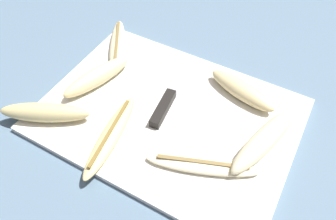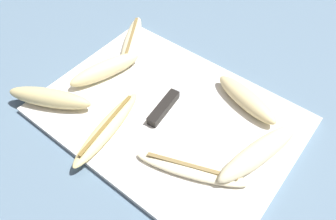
{
  "view_description": "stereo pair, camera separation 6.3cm",
  "coord_description": "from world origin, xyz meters",
  "px_view_note": "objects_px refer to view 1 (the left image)",
  "views": [
    {
      "loc": [
        0.2,
        -0.35,
        0.51
      ],
      "look_at": [
        0.0,
        0.0,
        0.02
      ],
      "focal_mm": 35.0,
      "sensor_mm": 36.0,
      "label": 1
    },
    {
      "loc": [
        0.25,
        -0.32,
        0.51
      ],
      "look_at": [
        0.0,
        0.0,
        0.02
      ],
      "focal_mm": 35.0,
      "sensor_mm": 36.0,
      "label": 2
    }
  ],
  "objects_px": {
    "banana_soft_right": "(97,77)",
    "banana_pale_long": "(264,140)",
    "banana_bright_far": "(203,164)",
    "banana_mellow_near": "(242,90)",
    "knife": "(167,102)",
    "banana_golden_short": "(111,135)",
    "banana_spotted_left": "(45,112)",
    "banana_cream_curved": "(117,46)"
  },
  "relations": [
    {
      "from": "banana_soft_right",
      "to": "banana_pale_long",
      "type": "height_order",
      "value": "banana_pale_long"
    },
    {
      "from": "banana_soft_right",
      "to": "banana_bright_far",
      "type": "bearing_deg",
      "value": -15.17
    },
    {
      "from": "banana_mellow_near",
      "to": "banana_pale_long",
      "type": "bearing_deg",
      "value": -50.99
    },
    {
      "from": "knife",
      "to": "banana_golden_short",
      "type": "xyz_separation_m",
      "value": [
        -0.05,
        -0.12,
        0.0
      ]
    },
    {
      "from": "banana_spotted_left",
      "to": "knife",
      "type": "bearing_deg",
      "value": 38.19
    },
    {
      "from": "banana_cream_curved",
      "to": "banana_golden_short",
      "type": "xyz_separation_m",
      "value": [
        0.13,
        -0.21,
        0.0
      ]
    },
    {
      "from": "banana_mellow_near",
      "to": "banana_soft_right",
      "type": "bearing_deg",
      "value": -157.86
    },
    {
      "from": "knife",
      "to": "banana_bright_far",
      "type": "xyz_separation_m",
      "value": [
        0.12,
        -0.09,
        0.0
      ]
    },
    {
      "from": "banana_bright_far",
      "to": "banana_mellow_near",
      "type": "xyz_separation_m",
      "value": [
        -0.0,
        0.19,
        0.01
      ]
    },
    {
      "from": "banana_mellow_near",
      "to": "banana_spotted_left",
      "type": "relative_size",
      "value": 0.92
    },
    {
      "from": "banana_golden_short",
      "to": "banana_spotted_left",
      "type": "bearing_deg",
      "value": -170.89
    },
    {
      "from": "banana_bright_far",
      "to": "banana_golden_short",
      "type": "xyz_separation_m",
      "value": [
        -0.17,
        -0.03,
        0.0
      ]
    },
    {
      "from": "banana_cream_curved",
      "to": "banana_spotted_left",
      "type": "xyz_separation_m",
      "value": [
        -0.0,
        -0.24,
        0.01
      ]
    },
    {
      "from": "banana_cream_curved",
      "to": "banana_bright_far",
      "type": "bearing_deg",
      "value": -31.17
    },
    {
      "from": "banana_pale_long",
      "to": "banana_mellow_near",
      "type": "height_order",
      "value": "banana_pale_long"
    },
    {
      "from": "knife",
      "to": "banana_spotted_left",
      "type": "height_order",
      "value": "banana_spotted_left"
    },
    {
      "from": "banana_pale_long",
      "to": "banana_mellow_near",
      "type": "bearing_deg",
      "value": 129.01
    },
    {
      "from": "banana_golden_short",
      "to": "banana_pale_long",
      "type": "relative_size",
      "value": 1.05
    },
    {
      "from": "banana_soft_right",
      "to": "banana_pale_long",
      "type": "bearing_deg",
      "value": 2.57
    },
    {
      "from": "banana_mellow_near",
      "to": "banana_spotted_left",
      "type": "bearing_deg",
      "value": -141.92
    },
    {
      "from": "knife",
      "to": "banana_golden_short",
      "type": "relative_size",
      "value": 1.08
    },
    {
      "from": "banana_cream_curved",
      "to": "banana_soft_right",
      "type": "bearing_deg",
      "value": -76.69
    },
    {
      "from": "banana_golden_short",
      "to": "banana_mellow_near",
      "type": "bearing_deg",
      "value": 52.04
    },
    {
      "from": "banana_bright_far",
      "to": "banana_soft_right",
      "type": "distance_m",
      "value": 0.29
    },
    {
      "from": "banana_pale_long",
      "to": "banana_spotted_left",
      "type": "height_order",
      "value": "same"
    },
    {
      "from": "banana_bright_far",
      "to": "banana_golden_short",
      "type": "height_order",
      "value": "banana_golden_short"
    },
    {
      "from": "banana_spotted_left",
      "to": "banana_cream_curved",
      "type": "bearing_deg",
      "value": 89.55
    },
    {
      "from": "banana_bright_far",
      "to": "banana_golden_short",
      "type": "distance_m",
      "value": 0.17
    },
    {
      "from": "banana_spotted_left",
      "to": "banana_mellow_near",
      "type": "bearing_deg",
      "value": 38.08
    },
    {
      "from": "banana_bright_far",
      "to": "banana_golden_short",
      "type": "bearing_deg",
      "value": -170.56
    },
    {
      "from": "banana_bright_far",
      "to": "banana_soft_right",
      "type": "relative_size",
      "value": 1.19
    },
    {
      "from": "banana_soft_right",
      "to": "banana_spotted_left",
      "type": "bearing_deg",
      "value": -102.36
    },
    {
      "from": "knife",
      "to": "banana_bright_far",
      "type": "bearing_deg",
      "value": -44.19
    },
    {
      "from": "banana_mellow_near",
      "to": "banana_spotted_left",
      "type": "height_order",
      "value": "banana_spotted_left"
    },
    {
      "from": "knife",
      "to": "banana_pale_long",
      "type": "distance_m",
      "value": 0.2
    },
    {
      "from": "banana_bright_far",
      "to": "banana_pale_long",
      "type": "xyz_separation_m",
      "value": [
        0.08,
        0.09,
        0.01
      ]
    },
    {
      "from": "banana_bright_far",
      "to": "banana_mellow_near",
      "type": "relative_size",
      "value": 1.25
    },
    {
      "from": "knife",
      "to": "banana_mellow_near",
      "type": "xyz_separation_m",
      "value": [
        0.12,
        0.09,
        0.01
      ]
    },
    {
      "from": "banana_pale_long",
      "to": "banana_mellow_near",
      "type": "xyz_separation_m",
      "value": [
        -0.08,
        0.1,
        -0.0
      ]
    },
    {
      "from": "banana_mellow_near",
      "to": "banana_bright_far",
      "type": "bearing_deg",
      "value": -89.29
    },
    {
      "from": "banana_pale_long",
      "to": "banana_spotted_left",
      "type": "distance_m",
      "value": 0.41
    },
    {
      "from": "banana_bright_far",
      "to": "banana_pale_long",
      "type": "relative_size",
      "value": 1.04
    }
  ]
}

